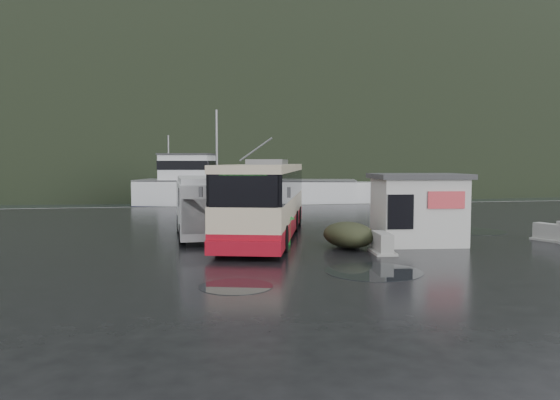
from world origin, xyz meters
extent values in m
plane|color=black|center=(0.00, 0.00, 0.00)|extent=(160.00, 160.00, 0.00)
cube|color=black|center=(0.00, 110.00, 0.00)|extent=(300.00, 180.00, 0.02)
cube|color=#999993|center=(0.00, 20.00, 0.00)|extent=(160.00, 0.60, 1.50)
ellipsoid|color=black|center=(10.00, 250.00, 0.00)|extent=(780.00, 540.00, 570.00)
cylinder|color=black|center=(1.34, -5.77, 0.01)|extent=(2.98, 2.98, 0.01)
cylinder|color=black|center=(-3.00, -6.98, 0.01)|extent=(1.99, 1.99, 0.01)
cylinder|color=black|center=(9.50, 2.49, 0.01)|extent=(3.11, 3.11, 0.01)
camera|label=1|loc=(-4.54, -21.37, 3.34)|focal=35.00mm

